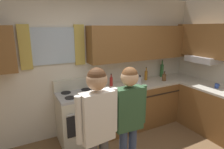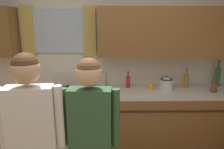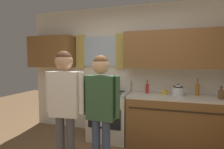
{
  "view_description": "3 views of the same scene",
  "coord_description": "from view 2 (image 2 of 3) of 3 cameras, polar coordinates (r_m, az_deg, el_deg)",
  "views": [
    {
      "loc": [
        -1.3,
        -1.42,
        2.02
      ],
      "look_at": [
        -0.07,
        0.92,
        1.34
      ],
      "focal_mm": 29.97,
      "sensor_mm": 36.0,
      "label": 1
    },
    {
      "loc": [
        0.03,
        -1.19,
        1.83
      ],
      "look_at": [
        0.05,
        0.84,
        1.31
      ],
      "focal_mm": 32.72,
      "sensor_mm": 36.0,
      "label": 2
    },
    {
      "loc": [
        0.62,
        -1.64,
        1.48
      ],
      "look_at": [
        -0.08,
        0.64,
        1.31
      ],
      "focal_mm": 28.22,
      "sensor_mm": 36.0,
      "label": 3
    }
  ],
  "objects": [
    {
      "name": "stovetop_kettle",
      "position": [
        3.0,
        14.94,
        -2.36
      ],
      "size": [
        0.27,
        0.2,
        0.21
      ],
      "color": "silver",
      "rests_on": "kitchen_counter_run"
    },
    {
      "name": "stove_oven",
      "position": [
        3.09,
        -8.87,
        -12.08
      ],
      "size": [
        0.73,
        0.67,
        1.1
      ],
      "color": "beige",
      "rests_on": "ground"
    },
    {
      "name": "bottle_squat_brown",
      "position": [
        3.14,
        26.57,
        -3.03
      ],
      "size": [
        0.08,
        0.08,
        0.21
      ],
      "color": "brown",
      "rests_on": "kitchen_counter_run"
    },
    {
      "name": "adult_left",
      "position": [
        1.78,
        -21.48,
        -13.75
      ],
      "size": [
        0.5,
        0.22,
        1.62
      ],
      "color": "#4C4C51",
      "rests_on": "ground"
    },
    {
      "name": "kitchen_counter_run",
      "position": [
        3.08,
        28.09,
        -14.16
      ],
      "size": [
        2.32,
        2.03,
        0.9
      ],
      "color": "brown",
      "rests_on": "ground"
    },
    {
      "name": "mug_mustard_yellow",
      "position": [
        2.98,
        10.64,
        -3.22
      ],
      "size": [
        0.12,
        0.08,
        0.09
      ],
      "color": "gold",
      "rests_on": "kitchen_counter_run"
    },
    {
      "name": "adult_in_plaid",
      "position": [
        1.77,
        -6.07,
        -14.17
      ],
      "size": [
        0.49,
        0.21,
        1.57
      ],
      "color": "#38476B",
      "rests_on": "ground"
    },
    {
      "name": "bottle_wine_green",
      "position": [
        3.45,
        27.37,
        -0.37
      ],
      "size": [
        0.08,
        0.08,
        0.39
      ],
      "color": "#2D6633",
      "rests_on": "kitchen_counter_run"
    },
    {
      "name": "bottle_oil_amber",
      "position": [
        3.21,
        19.93,
        -1.43
      ],
      "size": [
        0.06,
        0.06,
        0.29
      ],
      "color": "#B27223",
      "rests_on": "kitchen_counter_run"
    },
    {
      "name": "bottle_sauce_red",
      "position": [
        2.99,
        4.51,
        -2.0
      ],
      "size": [
        0.06,
        0.06,
        0.25
      ],
      "color": "red",
      "rests_on": "kitchen_counter_run"
    },
    {
      "name": "back_wall_unit",
      "position": [
        3.04,
        0.3,
        7.23
      ],
      "size": [
        4.6,
        0.42,
        2.6
      ],
      "color": "silver",
      "rests_on": "ground"
    }
  ]
}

